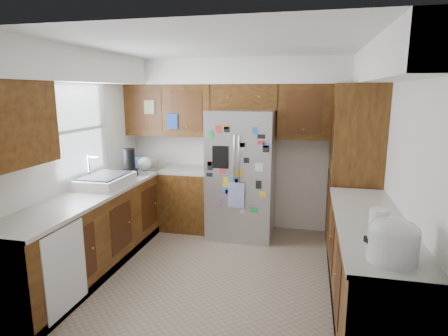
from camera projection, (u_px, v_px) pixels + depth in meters
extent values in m
plane|color=gray|center=(222.00, 272.00, 4.33)|extent=(3.60, 3.60, 0.00)
cube|color=white|center=(247.00, 146.00, 5.61)|extent=(3.60, 0.04, 2.50)
cube|color=white|center=(76.00, 160.00, 4.48)|extent=(0.04, 3.20, 2.50)
cube|color=white|center=(400.00, 174.00, 3.68)|extent=(0.04, 3.20, 2.50)
cube|color=white|center=(169.00, 211.00, 2.55)|extent=(3.60, 0.04, 2.50)
cube|color=white|center=(222.00, 46.00, 3.83)|extent=(3.60, 3.20, 0.02)
cube|color=white|center=(245.00, 71.00, 5.21)|extent=(3.60, 0.38, 0.35)
cube|color=white|center=(83.00, 67.00, 4.22)|extent=(0.38, 3.20, 0.35)
cube|color=white|center=(389.00, 62.00, 3.51)|extent=(0.38, 3.20, 0.35)
cube|color=#3B1B0B|center=(170.00, 110.00, 5.59)|extent=(1.33, 0.34, 0.75)
cube|color=#3B1B0B|center=(327.00, 112.00, 5.09)|extent=(1.33, 0.34, 0.75)
cube|color=#3B1B0B|center=(9.00, 124.00, 3.24)|extent=(0.34, 0.85, 0.75)
cube|color=white|center=(80.00, 130.00, 4.50)|extent=(0.02, 0.90, 1.05)
cube|color=white|center=(82.00, 130.00, 4.49)|extent=(0.01, 1.02, 1.15)
cube|color=#1C3CA5|center=(172.00, 121.00, 5.42)|extent=(0.16, 0.02, 0.22)
cube|color=beige|center=(149.00, 107.00, 5.45)|extent=(0.16, 0.02, 0.20)
cube|color=#3B1B0B|center=(89.00, 235.00, 4.29)|extent=(0.60, 2.60, 0.88)
cube|color=#3B1B0B|center=(189.00, 200.00, 5.67)|extent=(0.75, 0.60, 0.88)
cube|color=beige|center=(86.00, 196.00, 4.19)|extent=(0.63, 2.60, 0.04)
cube|color=beige|center=(188.00, 170.00, 5.57)|extent=(0.75, 0.60, 0.04)
cube|color=black|center=(92.00, 266.00, 4.37)|extent=(0.60, 2.60, 0.10)
cube|color=white|center=(66.00, 270.00, 3.40)|extent=(0.01, 0.58, 0.80)
cube|color=#3B1B0B|center=(368.00, 269.00, 3.46)|extent=(0.60, 2.25, 0.88)
cube|color=beige|center=(372.00, 222.00, 3.37)|extent=(0.63, 2.25, 0.04)
cube|color=black|center=(365.00, 307.00, 3.54)|extent=(0.60, 2.25, 0.10)
cube|color=#3B1B0B|center=(354.00, 168.00, 4.88)|extent=(0.60, 0.90, 2.15)
cube|color=#AEAEB4|center=(242.00, 174.00, 5.30)|extent=(0.90, 0.75, 1.80)
cylinder|color=silver|center=(234.00, 169.00, 4.90)|extent=(0.02, 0.02, 0.90)
cylinder|color=silver|center=(239.00, 169.00, 4.89)|extent=(0.02, 0.02, 0.90)
cube|color=black|center=(220.00, 157.00, 4.93)|extent=(0.22, 0.01, 0.30)
cube|color=silver|center=(236.00, 195.00, 4.95)|extent=(0.22, 0.01, 0.34)
cube|color=white|center=(243.00, 211.00, 5.00)|extent=(0.06, 0.00, 0.07)
cube|color=black|center=(261.00, 137.00, 4.75)|extent=(0.10, 0.00, 0.05)
cube|color=blue|center=(225.00, 191.00, 5.00)|extent=(0.10, 0.00, 0.07)
cube|color=#8C4C99|center=(227.00, 193.00, 5.00)|extent=(0.05, 0.00, 0.08)
cube|color=black|center=(246.00, 160.00, 4.85)|extent=(0.07, 0.00, 0.07)
cube|color=black|center=(266.00, 149.00, 4.77)|extent=(0.09, 0.00, 0.09)
cube|color=black|center=(209.00, 175.00, 5.01)|extent=(0.08, 0.00, 0.05)
cube|color=red|center=(218.00, 129.00, 4.86)|extent=(0.08, 0.00, 0.10)
cube|color=blue|center=(236.00, 193.00, 4.97)|extent=(0.08, 0.00, 0.06)
cube|color=yellow|center=(263.00, 194.00, 4.89)|extent=(0.09, 0.00, 0.07)
cube|color=black|center=(235.00, 200.00, 5.00)|extent=(0.07, 0.00, 0.10)
cube|color=yellow|center=(226.00, 180.00, 4.97)|extent=(0.07, 0.00, 0.08)
cube|color=black|center=(259.00, 185.00, 4.88)|extent=(0.08, 0.00, 0.11)
cube|color=black|center=(210.00, 166.00, 4.98)|extent=(0.08, 0.00, 0.12)
cube|color=white|center=(241.00, 146.00, 4.83)|extent=(0.07, 0.00, 0.12)
cube|color=red|center=(210.00, 163.00, 4.97)|extent=(0.05, 0.00, 0.07)
cube|color=blue|center=(266.00, 145.00, 4.76)|extent=(0.08, 0.00, 0.06)
cube|color=green|center=(211.00, 134.00, 4.89)|extent=(0.06, 0.00, 0.11)
cube|color=yellow|center=(226.00, 185.00, 4.98)|extent=(0.10, 0.00, 0.06)
cube|color=green|center=(254.00, 210.00, 4.96)|extent=(0.11, 0.00, 0.07)
cube|color=blue|center=(234.00, 181.00, 4.95)|extent=(0.10, 0.00, 0.11)
cube|color=black|center=(227.00, 129.00, 4.83)|extent=(0.08, 0.00, 0.07)
cube|color=#8C4C99|center=(219.00, 203.00, 5.06)|extent=(0.06, 0.00, 0.09)
cube|color=blue|center=(255.00, 131.00, 4.75)|extent=(0.07, 0.00, 0.09)
cube|color=white|center=(236.00, 183.00, 4.95)|extent=(0.06, 0.00, 0.11)
cube|color=orange|center=(225.00, 126.00, 4.83)|extent=(0.09, 0.00, 0.06)
cube|color=red|center=(261.00, 143.00, 4.76)|extent=(0.10, 0.00, 0.05)
cube|color=white|center=(259.00, 167.00, 4.83)|extent=(0.10, 0.00, 0.11)
cube|color=red|center=(222.00, 170.00, 4.95)|extent=(0.08, 0.00, 0.09)
cube|color=green|center=(234.00, 193.00, 4.98)|extent=(0.09, 0.00, 0.07)
cube|color=yellow|center=(239.00, 173.00, 4.91)|extent=(0.08, 0.00, 0.10)
cube|color=black|center=(243.00, 145.00, 4.82)|extent=(0.07, 0.00, 0.06)
cube|color=#3B1B0B|center=(245.00, 97.00, 5.30)|extent=(0.96, 0.34, 0.35)
sphere|color=#1E23CB|center=(224.00, 74.00, 5.26)|extent=(0.28, 0.28, 0.28)
cylinder|color=black|center=(267.00, 79.00, 5.19)|extent=(0.25, 0.25, 0.14)
ellipsoid|color=#333338|center=(267.00, 74.00, 5.18)|extent=(0.23, 0.23, 0.10)
cube|color=white|center=(105.00, 181.00, 4.56)|extent=(0.52, 0.70, 0.12)
cube|color=black|center=(104.00, 176.00, 4.55)|extent=(0.44, 0.60, 0.02)
cylinder|color=silver|center=(89.00, 167.00, 4.57)|extent=(0.02, 0.02, 0.30)
cylinder|color=silver|center=(93.00, 157.00, 4.53)|extent=(0.16, 0.02, 0.02)
cube|color=yellow|center=(109.00, 190.00, 4.30)|extent=(0.10, 0.18, 0.04)
cube|color=black|center=(130.00, 173.00, 5.06)|extent=(0.18, 0.14, 0.10)
cylinder|color=black|center=(129.00, 159.00, 5.03)|extent=(0.16, 0.16, 0.28)
cylinder|color=#AEAEB4|center=(130.00, 167.00, 5.22)|extent=(0.14, 0.14, 0.20)
sphere|color=white|center=(145.00, 164.00, 5.43)|extent=(0.20, 0.20, 0.20)
cube|color=#3F72B2|center=(140.00, 162.00, 5.59)|extent=(0.14, 0.10, 0.18)
cube|color=#BFB28C|center=(154.00, 163.00, 5.62)|extent=(0.10, 0.08, 0.14)
cylinder|color=white|center=(117.00, 176.00, 4.84)|extent=(0.08, 0.08, 0.11)
cylinder|color=silver|center=(393.00, 245.00, 2.54)|extent=(0.34, 0.34, 0.22)
ellipsoid|color=silver|center=(394.00, 229.00, 2.51)|extent=(0.32, 0.32, 0.15)
cube|color=black|center=(369.00, 240.00, 2.57)|extent=(0.04, 0.06, 0.04)
cylinder|color=white|center=(378.00, 229.00, 2.71)|extent=(0.13, 0.13, 0.30)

